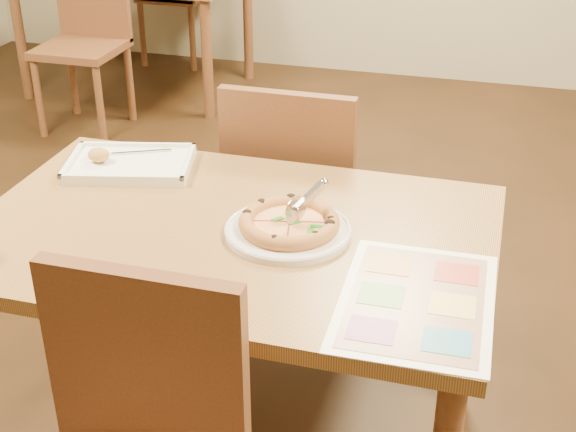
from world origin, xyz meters
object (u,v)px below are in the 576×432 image
(plate, at_px, (288,231))
(pizza_cutter, at_px, (306,200))
(appetizer_tray, at_px, (128,165))
(dining_table, at_px, (232,257))
(bg_chair_near, at_px, (87,23))
(menu, at_px, (416,301))
(pizza, at_px, (289,223))
(chair_far, at_px, (295,182))

(plate, relative_size, pizza_cutter, 2.43)
(plate, bearing_deg, appetizer_tray, 156.10)
(dining_table, distance_m, bg_chair_near, 2.72)
(appetizer_tray, xyz_separation_m, menu, (0.89, -0.45, -0.01))
(pizza, bearing_deg, dining_table, -174.98)
(plate, bearing_deg, pizza, 61.30)
(pizza, relative_size, appetizer_tray, 0.63)
(chair_far, bearing_deg, appetizer_tray, 41.15)
(pizza, bearing_deg, plate, -118.70)
(dining_table, xyz_separation_m, menu, (0.49, -0.20, 0.09))
(dining_table, relative_size, pizza_cutter, 10.20)
(bg_chair_near, relative_size, plate, 1.51)
(pizza, distance_m, appetizer_tray, 0.60)
(dining_table, distance_m, menu, 0.53)
(dining_table, distance_m, pizza_cutter, 0.25)
(menu, bearing_deg, pizza, 148.18)
(plate, xyz_separation_m, menu, (0.34, -0.21, -0.01))
(menu, bearing_deg, appetizer_tray, 153.15)
(bg_chair_near, bearing_deg, plate, -51.43)
(bg_chair_near, height_order, pizza_cutter, bg_chair_near)
(menu, bearing_deg, pizza_cutter, 141.91)
(pizza_cutter, distance_m, menu, 0.40)
(pizza_cutter, bearing_deg, menu, -99.58)
(bg_chair_near, xyz_separation_m, plate, (1.75, -2.19, 0.16))
(chair_far, distance_m, plate, 0.63)
(bg_chair_near, relative_size, pizza_cutter, 3.69)
(pizza_cutter, xyz_separation_m, menu, (0.31, -0.24, -0.08))
(chair_far, xyz_separation_m, plate, (0.15, -0.59, 0.16))
(bg_chair_near, relative_size, pizza, 1.89)
(dining_table, height_order, pizza, pizza)
(pizza_cutter, distance_m, appetizer_tray, 0.62)
(plate, bearing_deg, chair_far, 103.79)
(menu, bearing_deg, dining_table, 157.86)
(dining_table, distance_m, pizza, 0.19)
(bg_chair_near, xyz_separation_m, pizza_cutter, (1.78, -2.16, 0.24))
(pizza_cutter, bearing_deg, dining_table, 131.75)
(chair_far, height_order, plate, chair_far)
(dining_table, bearing_deg, plate, 3.68)
(plate, height_order, menu, plate)
(pizza_cutter, bearing_deg, plate, 161.72)
(pizza_cutter, bearing_deg, pizza, 160.09)
(appetizer_tray, bearing_deg, chair_far, 41.15)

